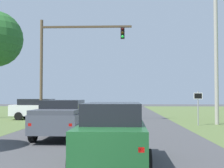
% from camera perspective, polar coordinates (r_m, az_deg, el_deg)
% --- Properties ---
extents(ground_plane, '(120.00, 120.00, 0.00)m').
position_cam_1_polar(ground_plane, '(16.46, -1.87, -9.30)').
color(ground_plane, '#424244').
extents(red_suv_near, '(2.15, 4.58, 1.83)m').
position_cam_1_polar(red_suv_near, '(9.44, 0.12, -8.71)').
color(red_suv_near, '#194C23').
rests_on(red_suv_near, ground_plane).
extents(pickup_truck_lead, '(2.39, 5.48, 1.84)m').
position_cam_1_polar(pickup_truck_lead, '(15.56, -8.83, -6.15)').
color(pickup_truck_lead, '#4C515B').
rests_on(pickup_truck_lead, ground_plane).
extents(traffic_light, '(7.50, 0.40, 8.28)m').
position_cam_1_polar(traffic_light, '(25.93, -8.74, 5.36)').
color(traffic_light, brown).
rests_on(traffic_light, ground_plane).
extents(keep_moving_sign, '(0.60, 0.09, 2.39)m').
position_cam_1_polar(keep_moving_sign, '(22.46, 15.40, -3.40)').
color(keep_moving_sign, gray).
rests_on(keep_moving_sign, ground_plane).
extents(crossing_suv_far, '(4.83, 2.12, 1.78)m').
position_cam_1_polar(crossing_suv_far, '(27.84, -13.22, -4.38)').
color(crossing_suv_far, silver).
rests_on(crossing_suv_far, ground_plane).
extents(utility_pole_right, '(0.28, 0.28, 9.72)m').
position_cam_1_polar(utility_pole_right, '(23.77, 18.43, 4.74)').
color(utility_pole_right, '#9E998E').
rests_on(utility_pole_right, ground_plane).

